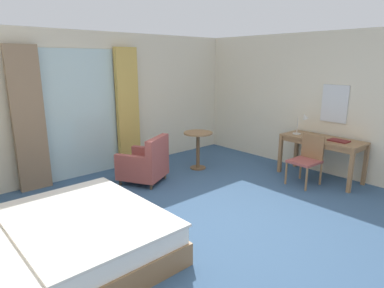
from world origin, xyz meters
name	(u,v)px	position (x,y,z in m)	size (l,w,h in m)	color
ground	(210,226)	(0.00, 0.00, -0.05)	(6.75, 6.50, 0.10)	#38567A
wall_back	(99,103)	(0.00, 2.99, 1.30)	(6.35, 0.12, 2.61)	beige
wall_right	(331,105)	(3.11, 0.00, 1.30)	(0.12, 6.10, 2.61)	beige
balcony_glass_door	(81,114)	(-0.41, 2.91, 1.15)	(1.38, 0.02, 2.30)	silver
curtain_panel_left	(29,120)	(-1.32, 2.81, 1.17)	(0.49, 0.10, 2.34)	#897056
curtain_panel_right	(128,109)	(0.50, 2.81, 1.17)	(0.46, 0.10, 2.34)	tan
bed	(46,248)	(-1.96, 0.40, 0.25)	(2.26, 1.94, 1.03)	olive
writing_desk	(322,143)	(2.71, -0.11, 0.66)	(0.64, 1.42, 0.75)	olive
desk_chair	(307,157)	(2.27, -0.08, 0.48)	(0.50, 0.46, 0.86)	#9E4C47
desk_lamp	(303,121)	(2.67, 0.29, 1.02)	(0.18, 0.26, 0.42)	#B7B2A8
closed_book	(339,141)	(2.68, -0.41, 0.76)	(0.22, 0.32, 0.02)	maroon
armchair_by_window	(145,164)	(0.22, 1.83, 0.34)	(0.94, 0.95, 0.83)	#9E4C47
round_cafe_table	(198,142)	(1.43, 1.78, 0.53)	(0.56, 0.56, 0.74)	olive
wall_mirror	(335,104)	(3.03, -0.11, 1.34)	(0.02, 0.48, 0.67)	silver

